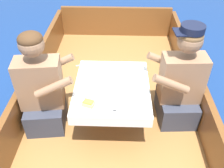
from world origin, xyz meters
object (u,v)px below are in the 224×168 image
coffee_cup_starboard (121,89)px  sandwich (89,103)px  coffee_cup_port (98,70)px  coffee_cup_center (127,68)px  person_port (42,90)px  person_starboard (180,84)px

coffee_cup_starboard → sandwich: bearing=-143.1°
sandwich → coffee_cup_port: same height
coffee_cup_center → person_port: bearing=-158.1°
person_port → coffee_cup_starboard: (0.73, -0.02, 0.05)m
person_port → coffee_cup_port: bearing=22.7°
person_starboard → coffee_cup_center: bearing=-25.0°
sandwich → coffee_cup_starboard: size_ratio=1.25×
person_starboard → coffee_cup_center: (-0.51, 0.20, 0.04)m
sandwich → coffee_cup_port: bearing=85.8°
sandwich → coffee_cup_starboard: bearing=36.9°
person_starboard → coffee_cup_center: size_ratio=10.28×
person_starboard → coffee_cup_port: (-0.80, 0.16, 0.04)m
person_port → sandwich: 0.52m
sandwich → coffee_cup_center: size_ratio=1.16×
person_starboard → sandwich: size_ratio=8.83×
coffee_cup_port → coffee_cup_starboard: bearing=-52.2°
sandwich → coffee_cup_port: size_ratio=1.28×
coffee_cup_starboard → coffee_cup_center: 0.34m
coffee_cup_port → person_starboard: bearing=-11.4°
person_starboard → coffee_cup_starboard: size_ratio=11.07×
person_port → sandwich: (0.46, -0.22, 0.05)m
person_port → coffee_cup_port: 0.58m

